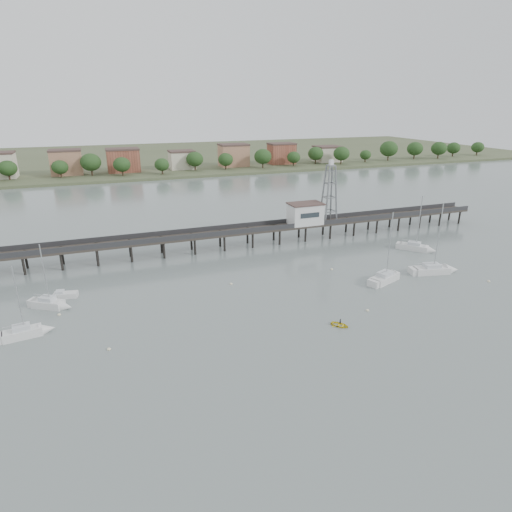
{
  "coord_description": "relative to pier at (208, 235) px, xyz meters",
  "views": [
    {
      "loc": [
        -22.22,
        -32.6,
        32.7
      ],
      "look_at": [
        5.31,
        42.0,
        4.0
      ],
      "focal_mm": 30.0,
      "sensor_mm": 36.0,
      "label": 1
    }
  ],
  "objects": [
    {
      "name": "white_tender",
      "position": [
        -30.19,
        -16.26,
        -3.31
      ],
      "size": [
        4.26,
        2.38,
        1.57
      ],
      "rotation": [
        0.0,
        0.0,
        -0.18
      ],
      "color": "silver",
      "rests_on": "ground"
    },
    {
      "name": "far_shore",
      "position": [
        0.36,
        179.58,
        -2.85
      ],
      "size": [
        500.0,
        170.0,
        10.4
      ],
      "color": "#475133",
      "rests_on": "ground"
    },
    {
      "name": "sailboat_d",
      "position": [
        40.51,
        -29.85,
        -3.16
      ],
      "size": [
        9.76,
        4.7,
        15.4
      ],
      "rotation": [
        0.0,
        0.0,
        -0.22
      ],
      "color": "silver",
      "rests_on": "ground"
    },
    {
      "name": "pier_building",
      "position": [
        25.0,
        0.0,
        2.87
      ],
      "size": [
        8.4,
        5.4,
        5.3
      ],
      "color": "silver",
      "rests_on": "ground"
    },
    {
      "name": "sailboat_a",
      "position": [
        -34.36,
        -28.73,
        -3.14
      ],
      "size": [
        7.28,
        3.13,
        11.75
      ],
      "rotation": [
        0.0,
        0.0,
        0.16
      ],
      "color": "silver",
      "rests_on": "ground"
    },
    {
      "name": "lattice_tower",
      "position": [
        31.5,
        0.0,
        7.31
      ],
      "size": [
        3.2,
        3.2,
        15.5
      ],
      "color": "slate",
      "rests_on": "ground"
    },
    {
      "name": "sailboat_c",
      "position": [
        28.74,
        -29.39,
        -3.16
      ],
      "size": [
        9.16,
        5.57,
        14.52
      ],
      "rotation": [
        0.0,
        0.0,
        0.37
      ],
      "color": "silver",
      "rests_on": "ground"
    },
    {
      "name": "ground_plane",
      "position": [
        0.0,
        -60.0,
        -3.79
      ],
      "size": [
        500.0,
        500.0,
        0.0
      ],
      "primitive_type": "plane",
      "color": "slate",
      "rests_on": "ground"
    },
    {
      "name": "sailboat_e",
      "position": [
        46.16,
        -17.49,
        -3.15
      ],
      "size": [
        7.22,
        7.84,
        13.65
      ],
      "rotation": [
        0.0,
        0.0,
        -0.86
      ],
      "color": "silver",
      "rests_on": "ground"
    },
    {
      "name": "dinghy_occupant",
      "position": [
        10.28,
        -42.11,
        -3.79
      ],
      "size": [
        0.44,
        1.02,
        0.24
      ],
      "primitive_type": "imported",
      "rotation": [
        0.0,
        0.0,
        3.22
      ],
      "color": "black",
      "rests_on": "ground"
    },
    {
      "name": "mooring_buoys",
      "position": [
        4.9,
        -29.61,
        -3.71
      ],
      "size": [
        77.72,
        18.97,
        0.39
      ],
      "color": "beige",
      "rests_on": "ground"
    },
    {
      "name": "pier",
      "position": [
        0.0,
        0.0,
        0.0
      ],
      "size": [
        150.0,
        5.0,
        5.5
      ],
      "color": "#2D2823",
      "rests_on": "ground"
    },
    {
      "name": "yellow_dinghy",
      "position": [
        10.28,
        -42.11,
        -3.79
      ],
      "size": [
        1.95,
        1.71,
        2.83
      ],
      "primitive_type": "imported",
      "rotation": [
        0.0,
        0.0,
        0.67
      ],
      "color": "yellow",
      "rests_on": "ground"
    },
    {
      "name": "sailboat_b",
      "position": [
        -31.76,
        -20.06,
        -3.15
      ],
      "size": [
        7.13,
        5.53,
        11.86
      ],
      "rotation": [
        0.0,
        0.0,
        -0.56
      ],
      "color": "silver",
      "rests_on": "ground"
    }
  ]
}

